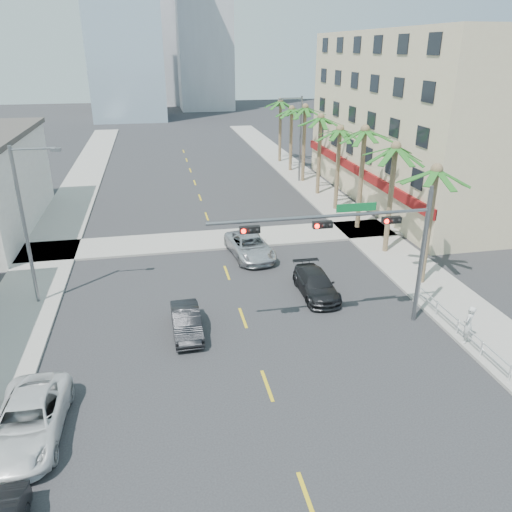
{
  "coord_description": "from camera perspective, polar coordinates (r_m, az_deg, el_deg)",
  "views": [
    {
      "loc": [
        -4.01,
        -13.35,
        13.57
      ],
      "look_at": [
        0.77,
        10.22,
        3.5
      ],
      "focal_mm": 35.0,
      "sensor_mm": 36.0,
      "label": 1
    }
  ],
  "objects": [
    {
      "name": "sidewalk_cross",
      "position": [
        38.05,
        -4.67,
        1.87
      ],
      "size": [
        80.0,
        4.0,
        0.15
      ],
      "primitive_type": "cube",
      "color": "gray",
      "rests_on": "ground"
    },
    {
      "name": "streetlight_right",
      "position": [
        54.17,
        4.9,
        13.6
      ],
      "size": [
        2.55,
        0.25,
        9.0
      ],
      "color": "slate",
      "rests_on": "ground"
    },
    {
      "name": "car_lane_left",
      "position": [
        25.86,
        -7.95,
        -7.46
      ],
      "size": [
        1.49,
        4.04,
        1.32
      ],
      "primitive_type": "imported",
      "rotation": [
        0.0,
        0.0,
        0.02
      ],
      "color": "black",
      "rests_on": "ground"
    },
    {
      "name": "palm_tree_2",
      "position": [
        39.44,
        12.35,
        13.78
      ],
      "size": [
        4.8,
        4.8,
        8.52
      ],
      "color": "brown",
      "rests_on": "ground"
    },
    {
      "name": "pedestrian",
      "position": [
        26.55,
        23.1,
        -7.22
      ],
      "size": [
        0.85,
        0.81,
        1.96
      ],
      "primitive_type": "imported",
      "rotation": [
        0.0,
        0.0,
        3.8
      ],
      "color": "silver",
      "rests_on": "sidewalk_right"
    },
    {
      "name": "palm_tree_4",
      "position": [
        49.1,
        7.43,
        15.36
      ],
      "size": [
        4.8,
        4.8,
        8.16
      ],
      "color": "brown",
      "rests_on": "ground"
    },
    {
      "name": "sidewalk_right",
      "position": [
        39.38,
        13.31,
        2.05
      ],
      "size": [
        4.0,
        120.0,
        0.15
      ],
      "primitive_type": "cube",
      "color": "gray",
      "rests_on": "ground"
    },
    {
      "name": "palm_tree_3",
      "position": [
        44.3,
        9.58,
        14.0
      ],
      "size": [
        4.8,
        4.8,
        7.8
      ],
      "color": "brown",
      "rests_on": "ground"
    },
    {
      "name": "palm_tree_6",
      "position": [
        59.02,
        4.1,
        16.36
      ],
      "size": [
        4.8,
        4.8,
        7.8
      ],
      "color": "brown",
      "rests_on": "ground"
    },
    {
      "name": "sidewalk_left",
      "position": [
        36.85,
        -23.11,
        -0.68
      ],
      "size": [
        4.0,
        120.0,
        0.15
      ],
      "primitive_type": "cube",
      "color": "gray",
      "rests_on": "ground"
    },
    {
      "name": "ground",
      "position": [
        19.45,
        4.05,
        -21.58
      ],
      "size": [
        260.0,
        260.0,
        0.0
      ],
      "primitive_type": "plane",
      "color": "#262628",
      "rests_on": "ground"
    },
    {
      "name": "car_parked_far",
      "position": [
        21.28,
        -24.6,
        -16.76
      ],
      "size": [
        2.65,
        5.48,
        1.5
      ],
      "primitive_type": "imported",
      "rotation": [
        0.0,
        0.0,
        -0.03
      ],
      "color": "silver",
      "rests_on": "ground"
    },
    {
      "name": "building_right",
      "position": [
        50.91,
        20.01,
        14.57
      ],
      "size": [
        15.25,
        28.0,
        15.0
      ],
      "color": "beige",
      "rests_on": "ground"
    },
    {
      "name": "palm_tree_5",
      "position": [
        53.98,
        5.64,
        16.46
      ],
      "size": [
        4.8,
        4.8,
        8.52
      ],
      "color": "brown",
      "rests_on": "ground"
    },
    {
      "name": "palm_tree_0",
      "position": [
        30.47,
        19.94,
        9.09
      ],
      "size": [
        4.8,
        4.8,
        7.8
      ],
      "color": "brown",
      "rests_on": "ground"
    },
    {
      "name": "tower_far_center",
      "position": [
        138.55,
        -12.23,
        25.35
      ],
      "size": [
        16.0,
        16.0,
        42.0
      ],
      "primitive_type": "cube",
      "color": "#ADADB2",
      "rests_on": "ground"
    },
    {
      "name": "streetlight_left",
      "position": [
        29.48,
        -24.68,
        3.82
      ],
      "size": [
        2.55,
        0.25,
        9.0
      ],
      "color": "slate",
      "rests_on": "ground"
    },
    {
      "name": "guardrail",
      "position": [
        27.31,
        22.07,
        -7.31
      ],
      "size": [
        0.08,
        8.08,
        1.0
      ],
      "color": "silver",
      "rests_on": "ground"
    },
    {
      "name": "traffic_signal_mast",
      "position": [
        24.94,
        12.43,
        2.23
      ],
      "size": [
        11.12,
        0.54,
        7.2
      ],
      "color": "slate",
      "rests_on": "ground"
    },
    {
      "name": "car_lane_center",
      "position": [
        34.79,
        -0.71,
        1.13
      ],
      "size": [
        3.15,
        5.76,
        1.53
      ],
      "primitive_type": "imported",
      "rotation": [
        0.0,
        0.0,
        0.11
      ],
      "color": "silver",
      "rests_on": "ground"
    },
    {
      "name": "car_lane_right",
      "position": [
        29.66,
        6.86,
        -3.19
      ],
      "size": [
        1.98,
        4.79,
        1.38
      ],
      "primitive_type": "imported",
      "rotation": [
        0.0,
        0.0,
        -0.01
      ],
      "color": "black",
      "rests_on": "ground"
    },
    {
      "name": "palm_tree_7",
      "position": [
        63.99,
        2.83,
        17.19
      ],
      "size": [
        4.8,
        4.8,
        8.16
      ],
      "color": "brown",
      "rests_on": "ground"
    },
    {
      "name": "palm_tree_1",
      "position": [
        34.85,
        15.69,
        11.76
      ],
      "size": [
        4.8,
        4.8,
        8.16
      ],
      "color": "brown",
      "rests_on": "ground"
    }
  ]
}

